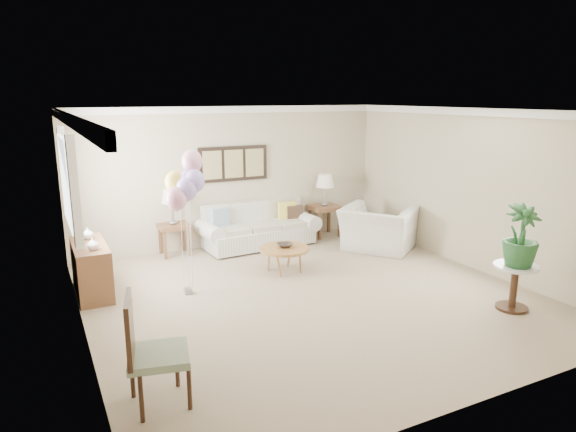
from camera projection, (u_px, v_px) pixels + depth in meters
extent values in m
plane|color=tan|center=(310.00, 296.00, 7.34)|extent=(6.00, 6.00, 0.00)
cube|color=#C2B092|center=(233.00, 177.00, 9.65)|extent=(6.00, 0.04, 2.60)
cube|color=#C2B092|center=(481.00, 272.00, 4.43)|extent=(6.00, 0.04, 2.60)
cube|color=#C2B092|center=(77.00, 232.00, 5.72)|extent=(0.04, 6.00, 2.60)
cube|color=#C2B092|center=(472.00, 189.00, 8.35)|extent=(0.04, 6.00, 2.60)
cube|color=white|center=(312.00, 111.00, 6.74)|extent=(6.00, 6.00, 0.02)
cube|color=white|center=(232.00, 110.00, 9.33)|extent=(6.00, 0.06, 0.12)
cube|color=white|center=(69.00, 120.00, 5.45)|extent=(0.06, 6.00, 0.12)
cube|color=white|center=(477.00, 112.00, 8.06)|extent=(0.06, 6.00, 0.12)
cube|color=white|center=(66.00, 182.00, 6.95)|extent=(0.04, 1.40, 1.20)
cube|color=white|center=(74.00, 192.00, 6.23)|extent=(0.10, 0.22, 1.40)
cube|color=white|center=(65.00, 173.00, 7.71)|extent=(0.10, 0.22, 1.40)
cube|color=black|center=(233.00, 164.00, 9.56)|extent=(1.35, 0.04, 0.65)
cube|color=#8C8C59|center=(212.00, 165.00, 9.36)|extent=(0.36, 0.02, 0.52)
cube|color=#8C8C59|center=(234.00, 164.00, 9.54)|extent=(0.36, 0.02, 0.52)
cube|color=#8C8C59|center=(255.00, 163.00, 9.72)|extent=(0.36, 0.02, 0.52)
cube|color=silver|center=(259.00, 236.00, 9.67)|extent=(2.08, 0.96, 0.33)
cube|color=silver|center=(252.00, 214.00, 9.85)|extent=(2.04, 0.33, 0.51)
cylinder|color=silver|center=(209.00, 231.00, 9.19)|extent=(0.35, 0.85, 0.30)
cylinder|color=silver|center=(304.00, 220.00, 10.04)|extent=(0.35, 0.85, 0.30)
cube|color=beige|center=(231.00, 230.00, 9.33)|extent=(0.59, 0.70, 0.11)
cube|color=beige|center=(260.00, 226.00, 9.58)|extent=(0.59, 0.70, 0.11)
cube|color=beige|center=(288.00, 223.00, 9.84)|extent=(0.59, 0.70, 0.11)
cube|color=#88A8BD|center=(220.00, 218.00, 9.36)|extent=(0.35, 0.11, 0.35)
cube|color=#EED351|center=(287.00, 211.00, 9.95)|extent=(0.35, 0.11, 0.35)
cube|color=#3D2B1F|center=(295.00, 213.00, 9.97)|extent=(0.31, 0.09, 0.31)
cube|color=silver|center=(259.00, 246.00, 9.71)|extent=(1.84, 0.74, 0.04)
cube|color=brown|center=(173.00, 226.00, 9.10)|extent=(0.52, 0.47, 0.08)
cube|color=brown|center=(165.00, 246.00, 8.91)|extent=(0.05, 0.05, 0.49)
cube|color=brown|center=(189.00, 243.00, 9.09)|extent=(0.05, 0.05, 0.49)
cube|color=brown|center=(160.00, 240.00, 9.24)|extent=(0.05, 0.05, 0.49)
cube|color=brown|center=(183.00, 237.00, 9.42)|extent=(0.05, 0.05, 0.49)
cube|color=brown|center=(325.00, 208.00, 10.34)|extent=(0.57, 0.52, 0.08)
cube|color=brown|center=(320.00, 226.00, 10.13)|extent=(0.05, 0.05, 0.54)
cube|color=brown|center=(339.00, 224.00, 10.33)|extent=(0.05, 0.05, 0.54)
cube|color=brown|center=(310.00, 222.00, 10.49)|extent=(0.05, 0.05, 0.54)
cube|color=brown|center=(329.00, 219.00, 10.70)|extent=(0.05, 0.05, 0.54)
cylinder|color=gray|center=(173.00, 222.00, 9.09)|extent=(0.15, 0.15, 0.06)
cylinder|color=gray|center=(173.00, 212.00, 9.04)|extent=(0.04, 0.04, 0.32)
cone|color=silver|center=(172.00, 195.00, 8.97)|extent=(0.37, 0.37, 0.26)
cylinder|color=gray|center=(325.00, 204.00, 10.33)|extent=(0.15, 0.15, 0.06)
cylinder|color=gray|center=(325.00, 195.00, 10.28)|extent=(0.04, 0.04, 0.32)
cone|color=silver|center=(325.00, 181.00, 10.22)|extent=(0.36, 0.36, 0.26)
cylinder|color=olive|center=(284.00, 249.00, 8.25)|extent=(0.81, 0.81, 0.04)
cylinder|color=olive|center=(289.00, 256.00, 8.54)|extent=(0.03, 0.03, 0.36)
cylinder|color=olive|center=(269.00, 259.00, 8.38)|extent=(0.03, 0.03, 0.36)
cylinder|color=olive|center=(279.00, 266.00, 8.05)|extent=(0.03, 0.03, 0.36)
cylinder|color=olive|center=(300.00, 263.00, 8.21)|extent=(0.03, 0.03, 0.36)
imported|color=#2D2420|center=(285.00, 245.00, 8.26)|extent=(0.30, 0.30, 0.06)
imported|color=silver|center=(378.00, 229.00, 9.43)|extent=(1.60, 1.63, 0.80)
cylinder|color=silver|center=(516.00, 266.00, 6.74)|extent=(0.57, 0.57, 0.04)
cylinder|color=#352111|center=(514.00, 288.00, 6.81)|extent=(0.10, 0.10, 0.57)
cylinder|color=#352111|center=(511.00, 308.00, 6.88)|extent=(0.42, 0.42, 0.01)
imported|color=#1F5022|center=(521.00, 236.00, 6.60)|extent=(0.55, 0.55, 0.82)
cube|color=gray|center=(159.00, 356.00, 4.67)|extent=(0.64, 0.64, 0.07)
cylinder|color=#352111|center=(141.00, 399.00, 4.45)|extent=(0.04, 0.04, 0.44)
cylinder|color=#352111|center=(189.00, 387.00, 4.63)|extent=(0.04, 0.04, 0.44)
cylinder|color=#352111|center=(132.00, 376.00, 4.82)|extent=(0.04, 0.04, 0.44)
cylinder|color=#352111|center=(177.00, 365.00, 5.00)|extent=(0.04, 0.04, 0.44)
cube|color=#352111|center=(130.00, 329.00, 4.49)|extent=(0.15, 0.51, 0.59)
cube|color=brown|center=(91.00, 269.00, 7.34)|extent=(0.45, 1.20, 0.74)
cube|color=#352111|center=(94.00, 275.00, 7.09)|extent=(0.46, 0.02, 0.70)
cube|color=#352111|center=(89.00, 263.00, 7.61)|extent=(0.46, 0.02, 0.70)
imported|color=silver|center=(93.00, 244.00, 6.97)|extent=(0.21, 0.21, 0.17)
imported|color=beige|center=(88.00, 233.00, 7.50)|extent=(0.20, 0.20, 0.17)
cube|color=gray|center=(188.00, 291.00, 7.40)|extent=(0.10, 0.10, 0.08)
ellipsoid|color=pink|center=(176.00, 199.00, 6.91)|extent=(0.29, 0.29, 0.33)
cylinder|color=silver|center=(183.00, 251.00, 7.17)|extent=(0.01, 0.01, 1.19)
ellipsoid|color=#A88AE4|center=(189.00, 181.00, 7.07)|extent=(0.29, 0.29, 0.33)
cylinder|color=silver|center=(188.00, 242.00, 7.25)|extent=(0.01, 0.01, 1.39)
ellipsoid|color=yellow|center=(175.00, 182.00, 7.07)|extent=(0.29, 0.29, 0.33)
cylinder|color=silver|center=(182.00, 242.00, 7.25)|extent=(0.01, 0.01, 1.38)
ellipsoid|color=pink|center=(192.00, 161.00, 7.09)|extent=(0.29, 0.29, 0.33)
cylinder|color=silver|center=(190.00, 232.00, 7.26)|extent=(0.01, 0.01, 1.65)
ellipsoid|color=#A88AE4|center=(187.00, 189.00, 6.97)|extent=(0.29, 0.29, 0.33)
cylinder|color=silver|center=(188.00, 246.00, 7.20)|extent=(0.01, 0.01, 1.30)
ellipsoid|color=#A88AE4|center=(194.00, 181.00, 7.02)|extent=(0.29, 0.29, 0.33)
cylinder|color=silver|center=(191.00, 242.00, 7.23)|extent=(0.01, 0.01, 1.40)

